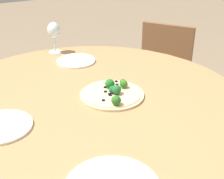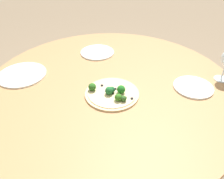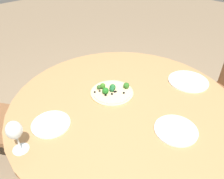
% 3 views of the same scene
% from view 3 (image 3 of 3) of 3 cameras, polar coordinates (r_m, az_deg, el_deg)
% --- Properties ---
extents(ground_plane, '(12.00, 12.00, 0.00)m').
position_cam_3_polar(ground_plane, '(1.91, 2.29, -21.42)').
color(ground_plane, '#847056').
extents(dining_table, '(1.38, 1.38, 0.77)m').
position_cam_3_polar(dining_table, '(1.37, 2.98, -5.28)').
color(dining_table, '#A87A4C').
rests_on(dining_table, ground_plane).
extents(pizza, '(0.27, 0.27, 0.06)m').
position_cam_3_polar(pizza, '(1.40, -0.06, -0.48)').
color(pizza, '#DBBC89').
rests_on(pizza, dining_table).
extents(wine_glass, '(0.08, 0.08, 0.18)m').
position_cam_3_polar(wine_glass, '(1.07, -24.15, -9.90)').
color(wine_glass, silver).
rests_on(wine_glass, dining_table).
extents(plate_near, '(0.27, 0.27, 0.01)m').
position_cam_3_polar(plate_near, '(1.60, 19.28, 2.08)').
color(plate_near, white).
rests_on(plate_near, dining_table).
extents(plate_far, '(0.21, 0.21, 0.01)m').
position_cam_3_polar(plate_far, '(1.23, -15.64, -8.66)').
color(plate_far, white).
rests_on(plate_far, dining_table).
extents(plate_side, '(0.22, 0.22, 0.01)m').
position_cam_3_polar(plate_side, '(1.20, 16.34, -10.12)').
color(plate_side, white).
rests_on(plate_side, dining_table).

